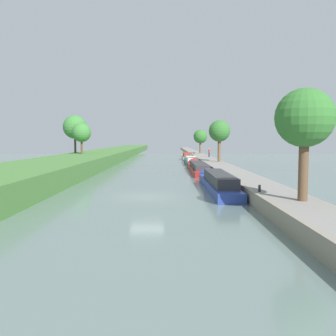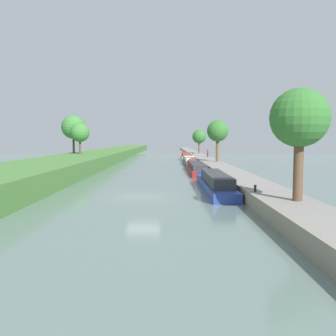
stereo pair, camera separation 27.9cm
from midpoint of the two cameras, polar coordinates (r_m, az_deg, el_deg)
ground_plane at (r=27.74m, az=-3.78°, el=-4.46°), size 160.00×160.00×0.00m
right_towpath at (r=28.49m, az=13.96°, el=-3.42°), size 3.01×260.00×0.92m
stone_quay at (r=28.13m, az=10.74°, el=-3.41°), size 0.25×260.00×0.97m
narrowboat_blue at (r=31.82m, az=7.17°, el=-2.20°), size 1.93×15.01×2.09m
narrowboat_red at (r=49.69m, az=4.28°, el=0.07°), size 2.07×17.20×1.96m
narrowboat_teal at (r=65.52m, az=3.26°, el=1.13°), size 2.17×13.36×2.06m
narrowboat_cream at (r=78.64m, az=2.65°, el=1.76°), size 1.97×11.11×2.03m
tree_rightbank_near at (r=21.39m, az=19.85°, el=7.13°), size 3.21×3.21×6.16m
tree_rightbank_midnear at (r=56.74m, az=7.62°, el=5.64°), size 3.26×3.26×6.29m
tree_rightbank_midfar at (r=89.90m, az=4.73°, el=4.85°), size 3.32×3.32×5.73m
tree_leftbank_downstream at (r=67.20m, az=-14.56°, el=6.15°), size 4.14×4.14×6.69m
tree_leftbank_upstream at (r=64.32m, az=-13.60°, el=5.34°), size 3.22×3.22×5.21m
person_walking at (r=71.30m, az=6.06°, el=2.42°), size 0.34×0.34×1.66m
mooring_bollard_near at (r=24.41m, az=13.46°, el=-3.09°), size 0.16×0.16×0.45m
mooring_bollard_far at (r=83.90m, az=3.72°, el=2.29°), size 0.16×0.16×0.45m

